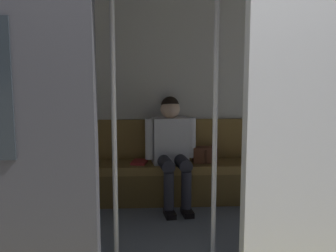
% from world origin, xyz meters
% --- Properties ---
extents(train_car, '(6.40, 2.59, 2.35)m').
position_xyz_m(train_car, '(0.05, -1.11, 1.53)').
color(train_car, '#ADAFB5').
rests_on(train_car, ground_plane).
extents(bench_seat, '(2.69, 0.44, 0.44)m').
position_xyz_m(bench_seat, '(0.00, -2.08, 0.34)').
color(bench_seat, olive).
rests_on(bench_seat, ground_plane).
extents(person_seated, '(0.55, 0.71, 1.17)m').
position_xyz_m(person_seated, '(-0.14, -2.03, 0.67)').
color(person_seated, silver).
rests_on(person_seated, ground_plane).
extents(handbag, '(0.26, 0.15, 0.17)m').
position_xyz_m(handbag, '(-0.51, -2.12, 0.53)').
color(handbag, brown).
rests_on(handbag, bench_seat).
extents(book, '(0.19, 0.25, 0.03)m').
position_xyz_m(book, '(0.21, -2.11, 0.46)').
color(book, '#B22D2D').
rests_on(book, bench_seat).
extents(grab_pole_door, '(0.04, 0.04, 2.21)m').
position_xyz_m(grab_pole_door, '(0.36, -0.55, 1.11)').
color(grab_pole_door, silver).
rests_on(grab_pole_door, ground_plane).
extents(grab_pole_far, '(0.04, 0.04, 2.21)m').
position_xyz_m(grab_pole_far, '(-0.36, -0.62, 1.11)').
color(grab_pole_far, silver).
rests_on(grab_pole_far, ground_plane).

